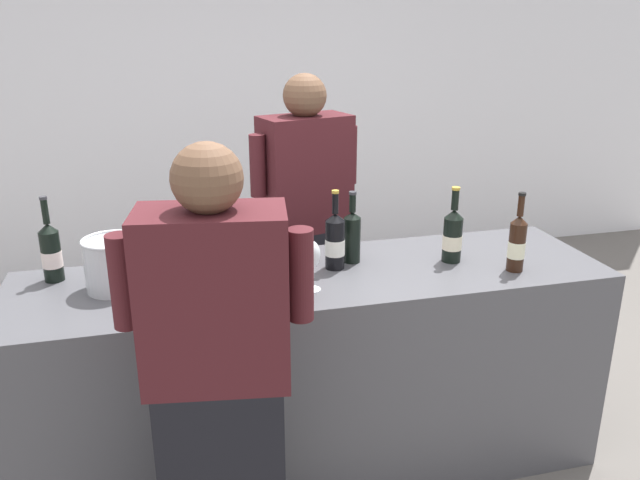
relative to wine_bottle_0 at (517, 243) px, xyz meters
The scene contains 17 objects.
ground_plane 1.37m from the wine_bottle_0, 168.55° to the left, with size 12.00×12.00×0.00m, color #66605B.
wall_back 2.91m from the wine_bottle_0, 106.75° to the left, with size 8.00×0.10×2.80m, color white.
counter 1.04m from the wine_bottle_0, 168.55° to the left, with size 2.50×0.69×0.95m, color #4C4C51.
wine_bottle_0 is the anchor object (origin of this frame).
wine_bottle_1 0.76m from the wine_bottle_0, 163.51° to the left, with size 0.08×0.08×0.34m.
wine_bottle_2 1.01m from the wine_bottle_0, behind, with size 0.07×0.07×0.32m.
wine_bottle_3 1.00m from the wine_bottle_0, 169.23° to the left, with size 0.08×0.08×0.31m.
wine_bottle_4 0.70m from the wine_bottle_0, 157.00° to the left, with size 0.07×0.07×0.32m.
wine_bottle_5 1.26m from the wine_bottle_0, behind, with size 0.08×0.08×0.32m.
wine_bottle_6 1.10m from the wine_bottle_0, behind, with size 0.07×0.07×0.30m.
wine_bottle_7 1.92m from the wine_bottle_0, 168.76° to the left, with size 0.08×0.08×0.36m.
wine_bottle_8 1.23m from the wine_bottle_0, 162.50° to the left, with size 0.08×0.08×0.33m.
wine_bottle_9 0.27m from the wine_bottle_0, 141.08° to the left, with size 0.09×0.09×0.34m.
wine_glass 0.89m from the wine_bottle_0, behind, with size 0.08×0.08×0.21m.
ice_bucket 1.65m from the wine_bottle_0, behind, with size 0.23×0.23×0.21m.
person_server 1.17m from the wine_bottle_0, 127.54° to the left, with size 0.60×0.35×1.71m.
person_guest 1.40m from the wine_bottle_0, 160.79° to the right, with size 0.60×0.31×1.64m.
Camera 1 is at (-0.60, -2.40, 1.97)m, focal length 35.82 mm.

